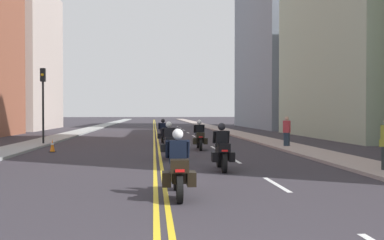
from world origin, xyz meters
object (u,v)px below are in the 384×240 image
object	(u,v)px
motorcycle_4	(163,133)
motorcycle_3	(199,138)
traffic_cone_1	(52,146)
motorcycle_0	(178,170)
motorcycle_1	(222,151)
traffic_light_near	(43,92)
pedestrian_2	(287,132)
motorcycle_2	(169,144)

from	to	relation	value
motorcycle_4	motorcycle_3	bearing A→B (deg)	-69.73
motorcycle_4	traffic_cone_1	size ratio (longest dim) A/B	3.51
motorcycle_0	motorcycle_1	size ratio (longest dim) A/B	1.05
motorcycle_3	traffic_light_near	distance (m)	10.17
motorcycle_1	pedestrian_2	distance (m)	10.11
motorcycle_3	pedestrian_2	xyz separation A→B (m)	(4.96, 0.62, 0.27)
motorcycle_0	motorcycle_2	size ratio (longest dim) A/B	1.05
motorcycle_0	pedestrian_2	world-z (taller)	pedestrian_2
traffic_light_near	pedestrian_2	xyz separation A→B (m)	(14.03, -3.21, -2.30)
motorcycle_0	pedestrian_2	xyz separation A→B (m)	(6.83, 13.19, 0.27)
motorcycle_0	traffic_cone_1	size ratio (longest dim) A/B	3.47
motorcycle_3	traffic_cone_1	size ratio (longest dim) A/B	3.49
motorcycle_3	traffic_light_near	bearing A→B (deg)	158.41
motorcycle_0	motorcycle_4	bearing A→B (deg)	90.23
motorcycle_0	motorcycle_3	world-z (taller)	motorcycle_0
motorcycle_2	traffic_light_near	distance (m)	11.24
traffic_cone_1	traffic_light_near	xyz separation A→B (m)	(-1.59, 4.54, 2.89)
pedestrian_2	motorcycle_2	bearing A→B (deg)	81.97
motorcycle_4	motorcycle_2	bearing A→B (deg)	-92.09
motorcycle_0	motorcycle_3	size ratio (longest dim) A/B	0.99
motorcycle_4	pedestrian_2	world-z (taller)	pedestrian_2
motorcycle_0	traffic_cone_1	world-z (taller)	motorcycle_0
motorcycle_1	motorcycle_3	world-z (taller)	motorcycle_1
motorcycle_2	traffic_light_near	bearing A→B (deg)	128.34
motorcycle_1	traffic_cone_1	bearing A→B (deg)	136.96
motorcycle_4	traffic_light_near	size ratio (longest dim) A/B	0.49
motorcycle_4	traffic_light_near	xyz separation A→B (m)	(-7.24, -0.57, 2.55)
motorcycle_1	motorcycle_4	bearing A→B (deg)	99.95
motorcycle_2	traffic_cone_1	xyz separation A→B (m)	(-5.70, 3.63, -0.34)
motorcycle_1	pedestrian_2	size ratio (longest dim) A/B	1.21
motorcycle_3	motorcycle_4	xyz separation A→B (m)	(-1.83, 4.39, 0.02)
motorcycle_1	pedestrian_2	bearing A→B (deg)	61.99
motorcycle_1	traffic_cone_1	distance (m)	10.46
motorcycle_2	motorcycle_4	xyz separation A→B (m)	(-0.05, 8.74, 0.01)
traffic_light_near	pedestrian_2	world-z (taller)	traffic_light_near
motorcycle_4	pedestrian_2	distance (m)	7.78
motorcycle_0	pedestrian_2	size ratio (longest dim) A/B	1.27
motorcycle_4	motorcycle_0	bearing A→B (deg)	-92.52
motorcycle_1	motorcycle_2	distance (m)	4.14
pedestrian_2	traffic_light_near	bearing A→B (deg)	32.74
motorcycle_2	pedestrian_2	size ratio (longest dim) A/B	1.21
motorcycle_1	traffic_light_near	distance (m)	15.16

